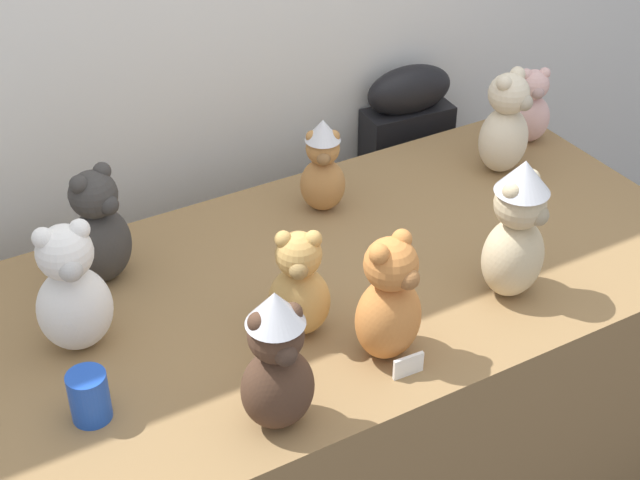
{
  "coord_description": "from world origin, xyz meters",
  "views": [
    {
      "loc": [
        -0.9,
        -1.32,
        2.14
      ],
      "look_at": [
        0.0,
        0.25,
        0.88
      ],
      "focal_mm": 53.86,
      "sensor_mm": 36.0,
      "label": 1
    }
  ],
  "objects_px": {
    "teddy_bear_cream": "(505,125)",
    "teddy_bear_ginger": "(388,302)",
    "instrument_case": "(403,197)",
    "teddy_bear_blush": "(531,108)",
    "teddy_bear_snow": "(72,291)",
    "teddy_bear_cocoa": "(277,362)",
    "teddy_bear_caramel": "(323,167)",
    "teddy_bear_charcoal": "(99,229)",
    "teddy_bear_honey": "(299,287)",
    "display_table": "(320,397)",
    "teddy_bear_sand": "(515,230)",
    "party_cup_blue": "(89,396)"
  },
  "relations": [
    {
      "from": "teddy_bear_cream",
      "to": "teddy_bear_ginger",
      "type": "xyz_separation_m",
      "value": [
        -0.7,
        -0.49,
        0.0
      ]
    },
    {
      "from": "instrument_case",
      "to": "teddy_bear_blush",
      "type": "xyz_separation_m",
      "value": [
        0.22,
        -0.3,
        0.4
      ]
    },
    {
      "from": "instrument_case",
      "to": "teddy_bear_snow",
      "type": "height_order",
      "value": "teddy_bear_snow"
    },
    {
      "from": "teddy_bear_cream",
      "to": "teddy_bear_cocoa",
      "type": "height_order",
      "value": "teddy_bear_cocoa"
    },
    {
      "from": "instrument_case",
      "to": "teddy_bear_cocoa",
      "type": "distance_m",
      "value": 1.41
    },
    {
      "from": "teddy_bear_cream",
      "to": "teddy_bear_caramel",
      "type": "bearing_deg",
      "value": 151.83
    },
    {
      "from": "teddy_bear_charcoal",
      "to": "teddy_bear_honey",
      "type": "relative_size",
      "value": 1.12
    },
    {
      "from": "teddy_bear_snow",
      "to": "teddy_bear_cocoa",
      "type": "relative_size",
      "value": 0.97
    },
    {
      "from": "teddy_bear_cream",
      "to": "teddy_bear_snow",
      "type": "distance_m",
      "value": 1.27
    },
    {
      "from": "teddy_bear_snow",
      "to": "instrument_case",
      "type": "bearing_deg",
      "value": 28.99
    },
    {
      "from": "teddy_bear_blush",
      "to": "teddy_bear_ginger",
      "type": "bearing_deg",
      "value": -124.44
    },
    {
      "from": "display_table",
      "to": "teddy_bear_cream",
      "type": "distance_m",
      "value": 0.89
    },
    {
      "from": "teddy_bear_charcoal",
      "to": "teddy_bear_caramel",
      "type": "distance_m",
      "value": 0.6
    },
    {
      "from": "teddy_bear_cream",
      "to": "teddy_bear_ginger",
      "type": "distance_m",
      "value": 0.86
    },
    {
      "from": "display_table",
      "to": "teddy_bear_snow",
      "type": "distance_m",
      "value": 0.77
    },
    {
      "from": "teddy_bear_sand",
      "to": "teddy_bear_honey",
      "type": "relative_size",
      "value": 1.32
    },
    {
      "from": "teddy_bear_charcoal",
      "to": "teddy_bear_honey",
      "type": "xyz_separation_m",
      "value": [
        0.31,
        -0.4,
        -0.01
      ]
    },
    {
      "from": "teddy_bear_sand",
      "to": "teddy_bear_charcoal",
      "type": "height_order",
      "value": "teddy_bear_sand"
    },
    {
      "from": "teddy_bear_cream",
      "to": "party_cup_blue",
      "type": "relative_size",
      "value": 2.72
    },
    {
      "from": "teddy_bear_cocoa",
      "to": "teddy_bear_sand",
      "type": "bearing_deg",
      "value": 15.05
    },
    {
      "from": "teddy_bear_charcoal",
      "to": "teddy_bear_ginger",
      "type": "height_order",
      "value": "teddy_bear_ginger"
    },
    {
      "from": "teddy_bear_charcoal",
      "to": "teddy_bear_caramel",
      "type": "relative_size",
      "value": 1.14
    },
    {
      "from": "instrument_case",
      "to": "teddy_bear_caramel",
      "type": "height_order",
      "value": "teddy_bear_caramel"
    },
    {
      "from": "teddy_bear_ginger",
      "to": "teddy_bear_blush",
      "type": "bearing_deg",
      "value": 16.37
    },
    {
      "from": "instrument_case",
      "to": "teddy_bear_blush",
      "type": "height_order",
      "value": "teddy_bear_blush"
    },
    {
      "from": "teddy_bear_sand",
      "to": "teddy_bear_blush",
      "type": "height_order",
      "value": "teddy_bear_sand"
    },
    {
      "from": "teddy_bear_honey",
      "to": "teddy_bear_ginger",
      "type": "bearing_deg",
      "value": -22.62
    },
    {
      "from": "display_table",
      "to": "instrument_case",
      "type": "relative_size",
      "value": 2.1
    },
    {
      "from": "instrument_case",
      "to": "teddy_bear_ginger",
      "type": "distance_m",
      "value": 1.18
    },
    {
      "from": "teddy_bear_charcoal",
      "to": "teddy_bear_honey",
      "type": "height_order",
      "value": "teddy_bear_charcoal"
    },
    {
      "from": "teddy_bear_cocoa",
      "to": "party_cup_blue",
      "type": "xyz_separation_m",
      "value": [
        -0.32,
        0.2,
        -0.1
      ]
    },
    {
      "from": "teddy_bear_cocoa",
      "to": "teddy_bear_honey",
      "type": "xyz_separation_m",
      "value": [
        0.17,
        0.22,
        -0.03
      ]
    },
    {
      "from": "teddy_bear_charcoal",
      "to": "teddy_bear_honey",
      "type": "bearing_deg",
      "value": -77.08
    },
    {
      "from": "teddy_bear_blush",
      "to": "teddy_bear_ginger",
      "type": "relative_size",
      "value": 0.77
    },
    {
      "from": "teddy_bear_sand",
      "to": "teddy_bear_cocoa",
      "type": "distance_m",
      "value": 0.67
    },
    {
      "from": "teddy_bear_blush",
      "to": "instrument_case",
      "type": "bearing_deg",
      "value": 148.87
    },
    {
      "from": "display_table",
      "to": "teddy_bear_sand",
      "type": "distance_m",
      "value": 0.7
    },
    {
      "from": "teddy_bear_cocoa",
      "to": "teddy_bear_ginger",
      "type": "height_order",
      "value": "teddy_bear_cocoa"
    },
    {
      "from": "teddy_bear_blush",
      "to": "teddy_bear_cocoa",
      "type": "height_order",
      "value": "teddy_bear_cocoa"
    },
    {
      "from": "teddy_bear_sand",
      "to": "party_cup_blue",
      "type": "relative_size",
      "value": 3.19
    },
    {
      "from": "display_table",
      "to": "teddy_bear_cocoa",
      "type": "distance_m",
      "value": 0.71
    },
    {
      "from": "teddy_bear_sand",
      "to": "teddy_bear_cocoa",
      "type": "relative_size",
      "value": 1.09
    },
    {
      "from": "instrument_case",
      "to": "teddy_bear_sand",
      "type": "relative_size",
      "value": 2.64
    },
    {
      "from": "teddy_bear_ginger",
      "to": "instrument_case",
      "type": "bearing_deg",
      "value": 36.13
    },
    {
      "from": "display_table",
      "to": "teddy_bear_cream",
      "type": "xyz_separation_m",
      "value": [
        0.7,
        0.2,
        0.52
      ]
    },
    {
      "from": "display_table",
      "to": "instrument_case",
      "type": "height_order",
      "value": "instrument_case"
    },
    {
      "from": "teddy_bear_blush",
      "to": "party_cup_blue",
      "type": "xyz_separation_m",
      "value": [
        -1.49,
        -0.45,
        -0.05
      ]
    },
    {
      "from": "instrument_case",
      "to": "teddy_bear_charcoal",
      "type": "relative_size",
      "value": 3.12
    },
    {
      "from": "display_table",
      "to": "teddy_bear_blush",
      "type": "relative_size",
      "value": 8.45
    },
    {
      "from": "instrument_case",
      "to": "party_cup_blue",
      "type": "height_order",
      "value": "instrument_case"
    }
  ]
}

